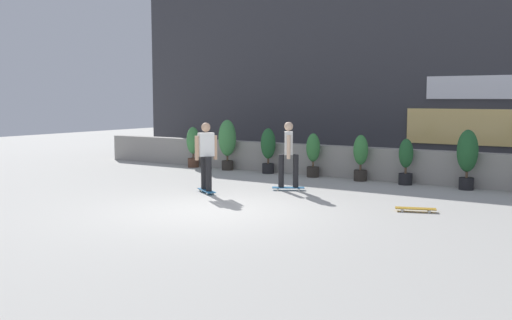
% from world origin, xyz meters
% --- Properties ---
extents(ground_plane, '(48.00, 48.00, 0.00)m').
position_xyz_m(ground_plane, '(0.00, 0.00, 0.00)').
color(ground_plane, '#B2AFA8').
extents(planter_wall, '(18.00, 0.40, 0.90)m').
position_xyz_m(planter_wall, '(0.00, 6.00, 0.45)').
color(planter_wall, gray).
rests_on(planter_wall, ground).
extents(building_backdrop, '(20.00, 2.08, 6.50)m').
position_xyz_m(building_backdrop, '(0.00, 10.00, 3.25)').
color(building_backdrop, '#38383D').
rests_on(building_backdrop, ground).
extents(potted_plant_0, '(0.43, 0.43, 1.33)m').
position_xyz_m(potted_plant_0, '(-5.07, 5.55, 0.75)').
color(potted_plant_0, brown).
rests_on(potted_plant_0, ground).
extents(potted_plant_1, '(0.56, 0.56, 1.59)m').
position_xyz_m(potted_plant_1, '(-3.68, 5.55, 0.94)').
color(potted_plant_1, '#2D2823').
rests_on(potted_plant_1, ground).
extents(potted_plant_2, '(0.45, 0.45, 1.37)m').
position_xyz_m(potted_plant_2, '(-2.16, 5.55, 0.78)').
color(potted_plant_2, black).
rests_on(potted_plant_2, ground).
extents(potted_plant_3, '(0.40, 0.40, 1.27)m').
position_xyz_m(potted_plant_3, '(-0.64, 5.55, 0.69)').
color(potted_plant_3, '#2D2823').
rests_on(potted_plant_3, ground).
extents(potted_plant_4, '(0.40, 0.40, 1.27)m').
position_xyz_m(potted_plant_4, '(0.82, 5.55, 0.70)').
color(potted_plant_4, '#2D2823').
rests_on(potted_plant_4, ground).
extents(potted_plant_5, '(0.37, 0.37, 1.22)m').
position_xyz_m(potted_plant_5, '(2.09, 5.55, 0.65)').
color(potted_plant_5, black).
rests_on(potted_plant_5, ground).
extents(potted_plant_6, '(0.51, 0.51, 1.50)m').
position_xyz_m(potted_plant_6, '(3.65, 5.55, 0.87)').
color(potted_plant_6, black).
rests_on(potted_plant_6, ground).
extents(skater_far_left, '(0.78, 0.61, 1.70)m').
position_xyz_m(skater_far_left, '(-1.50, 1.62, 0.94)').
color(skater_far_left, '#266699').
rests_on(skater_far_left, ground).
extents(skater_by_wall_right, '(0.79, 0.57, 1.70)m').
position_xyz_m(skater_by_wall_right, '(-0.05, 3.07, 0.94)').
color(skater_by_wall_right, '#266699').
rests_on(skater_by_wall_right, ground).
extents(skateboard_near_camera, '(0.82, 0.46, 0.08)m').
position_xyz_m(skateboard_near_camera, '(3.45, 2.07, 0.06)').
color(skateboard_near_camera, '#BF8C26').
rests_on(skateboard_near_camera, ground).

